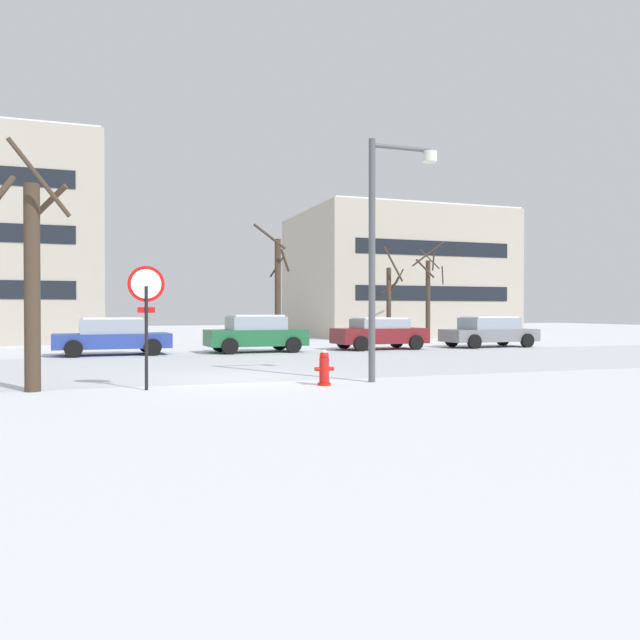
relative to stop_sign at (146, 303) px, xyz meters
The scene contains 14 objects.
ground_plane 3.33m from the stop_sign, 35.70° to the left, with size 120.00×120.00×0.00m, color white.
road_surface 6.22m from the stop_sign, 67.72° to the left, with size 80.00×9.76×0.00m.
stop_sign is the anchor object (origin of this frame).
fire_hydrant 4.12m from the stop_sign, ahead, with size 0.44×0.30×0.81m.
street_lamp 5.69m from the stop_sign, ahead, with size 1.78×0.36×5.72m.
parked_car_blue 11.61m from the stop_sign, 92.19° to the left, with size 4.33×2.27×1.43m.
parked_car_green 12.49m from the stop_sign, 65.75° to the left, with size 4.06×2.15×1.52m.
parked_car_maroon 15.68m from the stop_sign, 47.00° to the left, with size 4.11×2.10×1.39m.
parked_car_gray 19.84m from the stop_sign, 35.01° to the left, with size 4.53×2.13×1.42m.
tree_near_corner 2.41m from the stop_sign, 166.27° to the left, with size 1.73×1.72×5.06m.
tree_far_mid 22.79m from the stop_sign, 46.01° to the left, with size 1.96×2.31×5.51m.
tree_far_left 20.44m from the stop_sign, 49.94° to the left, with size 1.25×1.38×4.94m.
tree_far_right 17.78m from the stop_sign, 65.50° to the left, with size 1.89×1.69×5.91m.
building_far_right 31.97m from the stop_sign, 54.55° to the left, with size 13.06×11.09×8.38m.
Camera 1 is at (-3.24, -15.48, 1.67)m, focal length 35.70 mm.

